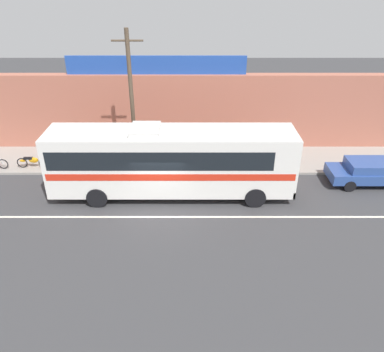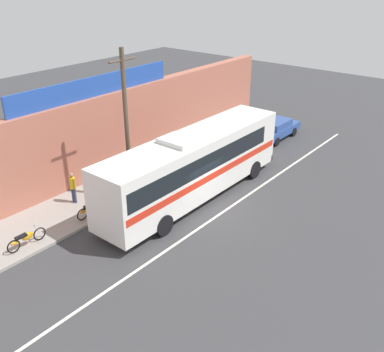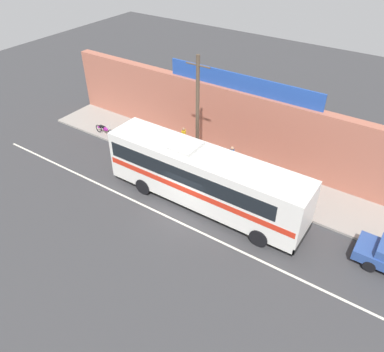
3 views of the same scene
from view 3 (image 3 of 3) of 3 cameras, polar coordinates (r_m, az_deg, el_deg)
ground_plane at (r=22.40m, az=-1.30°, el=-5.50°), size 70.00×70.00×0.00m
sidewalk_slab at (r=25.84m, az=5.34°, el=1.02°), size 30.00×3.60×0.14m
storefront_facade at (r=26.26m, az=7.96°, el=7.43°), size 30.00×0.70×4.80m
storefront_billboard at (r=25.20m, az=7.41°, el=13.66°), size 10.85×0.12×1.10m
road_center_stripe at (r=21.92m, az=-2.51°, el=-6.64°), size 30.00×0.14×0.01m
intercity_bus at (r=21.72m, az=1.66°, el=-0.02°), size 12.27×2.60×3.78m
utility_pole at (r=23.43m, az=0.83°, el=8.96°), size 1.60×0.22×7.79m
motorcycle_orange at (r=26.57m, az=-3.83°, el=3.48°), size 1.94×0.56×0.94m
motorcycle_purple at (r=28.68m, az=-9.42°, el=5.72°), size 1.89×0.56×0.94m
motorcycle_red at (r=30.09m, az=-12.96°, el=6.80°), size 1.93×0.56×0.94m
pedestrian_far_left at (r=27.36m, az=-1.25°, el=5.96°), size 0.30×0.48×1.68m
pedestrian_by_curb at (r=25.28m, az=5.96°, el=3.01°), size 0.30×0.48×1.70m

